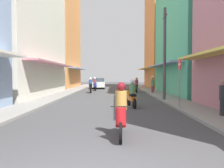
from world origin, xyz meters
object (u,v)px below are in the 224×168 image
Objects in this scene: motorbike_orange at (132,95)px; pedestrian_foreground at (153,84)px; motorbike_red at (121,113)px; street_sign_no_entry at (179,77)px; pedestrian_midway at (223,99)px; utility_pole at (165,54)px; motorbike_blue at (95,85)px; motorbike_black at (91,86)px; motorbike_green at (136,86)px; parked_car at (99,83)px.

pedestrian_foreground is (2.79, 9.76, 0.27)m from motorbike_orange.
street_sign_no_entry is (3.17, 5.35, 1.01)m from motorbike_red.
utility_pole reaches higher than pedestrian_midway.
street_sign_no_entry reaches higher than pedestrian_midway.
motorbike_red is 16.44m from pedestrian_foreground.
motorbike_blue is 0.99× the size of motorbike_black.
motorbike_green is 1.00× the size of motorbike_red.
motorbike_green is 5.57m from motorbike_blue.
pedestrian_midway is at bearing -43.40° from motorbike_orange.
utility_pole reaches higher than pedestrian_foreground.
motorbike_red is at bearing -109.19° from utility_pole.
street_sign_no_entry is (1.02, -12.49, 1.01)m from motorbike_green.
motorbike_orange is 6.33m from motorbike_red.
motorbike_orange is 10.16m from pedestrian_foreground.
motorbike_orange is 0.43× the size of parked_car.
utility_pole is (5.92, -7.83, 2.58)m from motorbike_black.
utility_pole reaches higher than parked_car.
motorbike_orange is 1.00× the size of motorbike_black.
parked_car is at bearing 99.53° from motorbike_orange.
utility_pole reaches higher than street_sign_no_entry.
pedestrian_foreground reaches higher than motorbike_green.
pedestrian_foreground is at bearing -38.56° from motorbike_blue.
pedestrian_midway is 0.25× the size of utility_pole.
street_sign_no_entry reaches higher than motorbike_black.
motorbike_green is 0.44× the size of parked_car.
utility_pole is (2.49, 3.12, 2.58)m from motorbike_orange.
street_sign_no_entry is (5.82, -11.88, 1.01)m from motorbike_black.
motorbike_blue is (-3.29, 14.60, 0.00)m from motorbike_orange.
utility_pole is 2.42× the size of street_sign_no_entry.
motorbike_red is at bearing -120.66° from street_sign_no_entry.
motorbike_orange and motorbike_blue have the same top height.
motorbike_red is 1.12× the size of pedestrian_midway.
pedestrian_midway is 2.82m from street_sign_no_entry.
parked_car is at bearing 122.24° from motorbike_green.
pedestrian_midway is at bearing -69.19° from motorbike_blue.
motorbike_green is at bearing 94.65° from street_sign_no_entry.
motorbike_green is at bearing 98.24° from pedestrian_midway.
pedestrian_foreground reaches higher than pedestrian_midway.
street_sign_no_entry is at bearing -69.92° from motorbike_blue.
motorbike_blue is at bearing 96.84° from motorbike_red.
motorbike_blue is 7.77m from pedestrian_foreground.
motorbike_black is 0.43× the size of parked_car.
parked_car is 23.05m from pedestrian_midway.
parked_car is at bearing 109.86° from utility_pole.
utility_pole is at bearing -52.89° from motorbike_black.
motorbike_blue is 1.10× the size of pedestrian_midway.
street_sign_no_entry reaches higher than motorbike_orange.
motorbike_green is at bearing 83.10° from motorbike_red.
motorbike_red is 1.04× the size of pedestrian_foreground.
motorbike_green is at bearing 97.53° from utility_pole.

